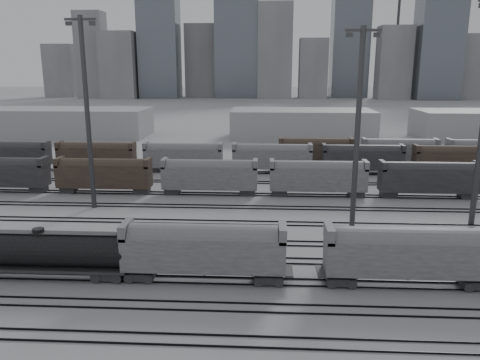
# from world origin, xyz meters

# --- Properties ---
(ground) EXTENTS (900.00, 900.00, 0.00)m
(ground) POSITION_xyz_m (0.00, 0.00, 0.00)
(ground) COLOR #A9AAAE
(ground) RESTS_ON ground
(tracks) EXTENTS (220.00, 71.50, 0.16)m
(tracks) POSITION_xyz_m (0.00, 17.50, 0.08)
(tracks) COLOR black
(tracks) RESTS_ON ground
(tank_car_b) EXTENTS (18.99, 3.17, 4.69)m
(tank_car_b) POSITION_xyz_m (-21.55, 1.00, 2.72)
(tank_car_b) COLOR black
(tank_car_b) RESTS_ON ground
(hopper_car_a) EXTENTS (15.28, 3.04, 5.46)m
(hopper_car_a) POSITION_xyz_m (-5.87, 1.00, 3.38)
(hopper_car_a) COLOR black
(hopper_car_a) RESTS_ON ground
(hopper_car_b) EXTENTS (15.38, 3.06, 5.50)m
(hopper_car_b) POSITION_xyz_m (12.99, 1.00, 3.40)
(hopper_car_b) COLOR black
(hopper_car_b) RESTS_ON ground
(light_mast_b) EXTENTS (4.22, 0.68, 26.39)m
(light_mast_b) POSITION_xyz_m (-24.87, 23.93, 14.00)
(light_mast_b) COLOR #39393B
(light_mast_b) RESTS_ON ground
(light_mast_c) EXTENTS (3.84, 0.61, 23.99)m
(light_mast_c) POSITION_xyz_m (9.94, 12.84, 12.73)
(light_mast_c) COLOR #39393B
(light_mast_c) RESTS_ON ground
(bg_string_near) EXTENTS (151.00, 3.00, 5.60)m
(bg_string_near) POSITION_xyz_m (8.00, 32.00, 2.80)
(bg_string_near) COLOR gray
(bg_string_near) RESTS_ON ground
(bg_string_mid) EXTENTS (151.00, 3.00, 5.60)m
(bg_string_mid) POSITION_xyz_m (18.00, 48.00, 2.80)
(bg_string_mid) COLOR black
(bg_string_mid) RESTS_ON ground
(bg_string_far) EXTENTS (66.00, 3.00, 5.60)m
(bg_string_far) POSITION_xyz_m (35.50, 56.00, 2.80)
(bg_string_far) COLOR #45362B
(bg_string_far) RESTS_ON ground
(warehouse_left) EXTENTS (50.00, 18.00, 8.00)m
(warehouse_left) POSITION_xyz_m (-60.00, 95.00, 4.00)
(warehouse_left) COLOR #9F9FA1
(warehouse_left) RESTS_ON ground
(warehouse_mid) EXTENTS (40.00, 18.00, 8.00)m
(warehouse_mid) POSITION_xyz_m (10.00, 95.00, 4.00)
(warehouse_mid) COLOR #9F9FA1
(warehouse_mid) RESTS_ON ground
(skyline) EXTENTS (316.00, 22.40, 95.00)m
(skyline) POSITION_xyz_m (10.84, 280.00, 34.73)
(skyline) COLOR #959597
(skyline) RESTS_ON ground
(crane_left) EXTENTS (42.00, 1.80, 100.00)m
(crane_left) POSITION_xyz_m (-28.74, 305.00, 57.39)
(crane_left) COLOR #39393B
(crane_left) RESTS_ON ground
(crane_right) EXTENTS (42.00, 1.80, 100.00)m
(crane_right) POSITION_xyz_m (91.26, 305.00, 57.39)
(crane_right) COLOR #39393B
(crane_right) RESTS_ON ground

